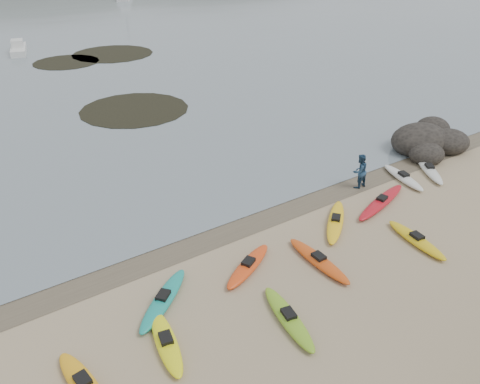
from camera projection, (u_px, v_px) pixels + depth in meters
ground at (240, 219)px, 22.39m from camera, size 600.00×600.00×0.00m
wet_sand at (244, 222)px, 22.18m from camera, size 60.00×60.00×0.00m
kayaks at (318, 245)px, 20.25m from camera, size 22.87×8.31×0.34m
person_east at (360, 171)px, 24.77m from camera, size 0.93×0.73×1.91m
rock_cluster at (428, 144)px, 29.59m from camera, size 5.52×4.10×1.99m
kelp_mats at (107, 72)px, 45.89m from camera, size 14.01×27.65×0.04m
moored_boats at (9, 3)px, 85.67m from camera, size 101.88×67.97×1.22m
far_hills at (54, 10)px, 189.82m from camera, size 550.00×135.00×80.00m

